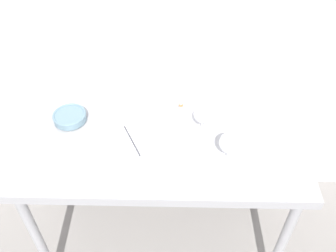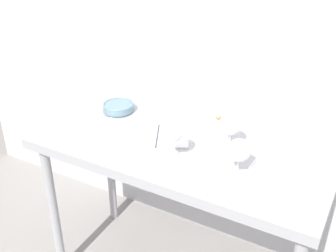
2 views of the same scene
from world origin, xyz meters
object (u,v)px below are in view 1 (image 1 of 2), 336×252
Objects in this scene: wine_glass_far_right at (203,115)px; tasting_sheet_lower at (74,155)px; wine_glass_near_right at (230,143)px; tasting_bowl at (70,117)px; tasting_sheet_upper at (247,133)px; decanter_funnel at (181,111)px; open_notebook at (132,141)px; wine_glass_near_center at (163,144)px.

wine_glass_far_right is 0.64m from tasting_sheet_lower.
wine_glass_near_right reaches higher than tasting_bowl.
decanter_funnel reaches higher than tasting_sheet_upper.
open_notebook is 0.57m from tasting_sheet_upper.
tasting_sheet_upper is at bearing -4.43° from tasting_bowl.
wine_glass_near_center reaches higher than tasting_sheet_upper.
wine_glass_near_center is at bearing -175.11° from wine_glass_near_right.
tasting_sheet_lower is 0.25m from tasting_bowl.
wine_glass_near_center is 0.34m from decanter_funnel.
open_notebook is (-0.34, -0.08, -0.11)m from wine_glass_far_right.
wine_glass_far_right is 0.58× the size of tasting_sheet_lower.
tasting_sheet_lower is (-0.42, 0.04, -0.13)m from wine_glass_near_center.
tasting_sheet_upper is at bearing 26.81° from wine_glass_near_center.
decanter_funnel is at bearing 76.06° from wine_glass_near_center.
decanter_funnel is (-0.10, 0.10, -0.07)m from wine_glass_far_right.
tasting_bowl is (-0.06, 0.24, 0.02)m from tasting_sheet_lower.
wine_glass_near_center is at bearing -103.94° from decanter_funnel.
wine_glass_near_center is 0.29m from wine_glass_near_right.
tasting_sheet_lower is at bearing -163.97° from wine_glass_far_right.
tasting_sheet_upper is at bearing 56.96° from wine_glass_near_right.
open_notebook is at bearing -22.99° from tasting_bowl.
wine_glass_far_right is at bearing -44.96° from decanter_funnel.
tasting_sheet_lower is (-0.83, -0.17, 0.00)m from tasting_sheet_upper.
decanter_funnel reaches higher than tasting_sheet_lower.
decanter_funnel reaches higher than tasting_bowl.
tasting_sheet_lower is at bearing -74.91° from tasting_bowl.
wine_glass_far_right is at bearing 49.67° from wine_glass_near_center.
wine_glass_near_right reaches higher than tasting_sheet_lower.
wine_glass_near_center is 1.06× the size of tasting_bowl.
tasting_bowl is (-0.90, 0.07, 0.02)m from tasting_sheet_upper.
wine_glass_near_center is at bearing -130.33° from wine_glass_far_right.
tasting_sheet_upper is 0.90m from tasting_bowl.
wine_glass_near_center is 0.48m from tasting_sheet_upper.
tasting_bowl is 0.57m from decanter_funnel.
wine_glass_far_right is 0.22m from wine_glass_near_right.
tasting_sheet_upper is (0.57, 0.07, -0.00)m from open_notebook.
wine_glass_far_right is 0.37m from open_notebook.
decanter_funnel is (0.50, 0.28, 0.04)m from tasting_sheet_lower.
wine_glass_near_right is 0.25m from tasting_sheet_upper.
wine_glass_near_center reaches higher than open_notebook.
tasting_sheet_upper is 1.49× the size of tasting_bowl.
open_notebook is (-0.16, 0.14, -0.13)m from wine_glass_near_center.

